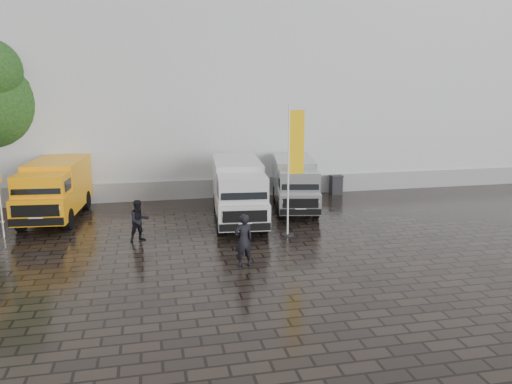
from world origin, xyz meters
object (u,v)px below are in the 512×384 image
van_yellow (55,191)px  person_front (244,240)px  van_white (238,192)px  person_tent (139,221)px  van_silver (295,185)px  wheelie_bin (336,185)px  flagpole (293,163)px

van_yellow → person_front: van_yellow is taller
van_white → person_tent: (-4.29, -2.01, -0.51)m
van_silver → van_white: bearing=-140.8°
van_yellow → wheelie_bin: size_ratio=5.28×
wheelie_bin → person_front: size_ratio=0.58×
van_yellow → flagpole: size_ratio=1.07×
van_white → flagpole: (1.77, -2.49, 1.62)m
flagpole → person_tent: flagpole is taller
van_silver → person_front: 8.24m
van_white → wheelie_bin: size_ratio=5.75×
van_yellow → person_tent: van_yellow is taller
van_yellow → person_front: bearing=-41.4°
van_white → wheelie_bin: van_white is taller
van_yellow → van_silver: (11.14, -0.44, -0.10)m
van_yellow → wheelie_bin: van_yellow is taller
van_white → flagpole: size_ratio=1.17×
van_silver → wheelie_bin: van_silver is taller
van_silver → person_front: (-3.92, -7.25, -0.29)m
van_white → person_front: van_white is taller
van_yellow → person_tent: 5.59m
van_silver → person_front: van_silver is taller
flagpole → person_tent: 6.44m
van_white → wheelie_bin: bearing=40.0°
van_silver → person_tent: size_ratio=3.38×
wheelie_bin → person_front: person_front is taller
flagpole → van_silver: bearing=72.3°
van_yellow → flagpole: bearing=-19.6°
van_white → person_front: 5.66m
van_yellow → person_front: 10.55m
van_silver → person_front: size_ratio=3.04×
person_tent → van_white: bearing=2.5°
van_white → flagpole: flagpole is taller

